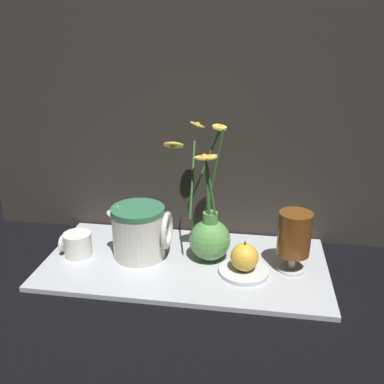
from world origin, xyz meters
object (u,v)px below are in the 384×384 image
object	(u,v)px
vase_with_flowers	(209,234)
yellow_mug	(77,244)
ceramic_pitcher	(140,230)
orange_fruit	(244,257)
tea_glass	(294,235)

from	to	relation	value
vase_with_flowers	yellow_mug	distance (m)	0.34
ceramic_pitcher	orange_fruit	world-z (taller)	ceramic_pitcher
yellow_mug	tea_glass	world-z (taller)	tea_glass
yellow_mug	tea_glass	bearing A→B (deg)	0.99
ceramic_pitcher	tea_glass	xyz separation A→B (m)	(0.38, -0.01, 0.02)
tea_glass	orange_fruit	size ratio (longest dim) A/B	2.02
orange_fruit	ceramic_pitcher	bearing A→B (deg)	170.27
yellow_mug	orange_fruit	distance (m)	0.43
tea_glass	ceramic_pitcher	bearing A→B (deg)	178.09
yellow_mug	tea_glass	xyz separation A→B (m)	(0.54, 0.01, 0.06)
vase_with_flowers	tea_glass	size ratio (longest dim) A/B	2.24
yellow_mug	tea_glass	distance (m)	0.54
ceramic_pitcher	orange_fruit	bearing A→B (deg)	-9.73
yellow_mug	orange_fruit	bearing A→B (deg)	-3.17
vase_with_flowers	tea_glass	bearing A→B (deg)	-7.30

